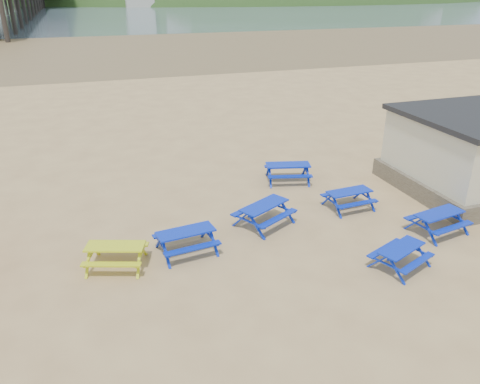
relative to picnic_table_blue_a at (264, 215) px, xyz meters
name	(u,v)px	position (x,y,z in m)	size (l,w,h in m)	color
ground	(259,236)	(-0.45, -0.71, -0.39)	(400.00, 400.00, 0.00)	tan
wet_sand	(115,46)	(-0.45, 54.29, -0.39)	(400.00, 400.00, 0.00)	brown
sea	(86,8)	(-0.45, 169.29, -0.38)	(400.00, 400.00, 0.00)	#42535E
picnic_table_blue_a	(264,215)	(0.00, 0.00, 0.00)	(2.34, 2.19, 0.78)	#0007B4
picnic_table_blue_b	(288,173)	(2.39, 3.36, 0.00)	(2.16, 1.90, 0.77)	#0007B4
picnic_table_blue_c	(349,199)	(3.48, 0.22, -0.04)	(1.76, 1.46, 0.70)	#0007B4
picnic_table_blue_d	(186,241)	(-2.97, -0.93, -0.01)	(1.95, 1.65, 0.75)	#0007B4
picnic_table_blue_e	(438,222)	(5.35, -2.38, -0.02)	(1.97, 1.69, 0.74)	#0007B4
picnic_table_blue_f	(400,257)	(2.84, -3.79, -0.05)	(1.96, 1.79, 0.67)	#0007B4
picnic_table_yellow	(116,256)	(-5.11, -1.08, -0.03)	(2.06, 1.86, 0.72)	#C0C40A
headland_town	(264,21)	(89.55, 228.97, -10.30)	(264.00, 144.00, 108.00)	#2D4C1E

